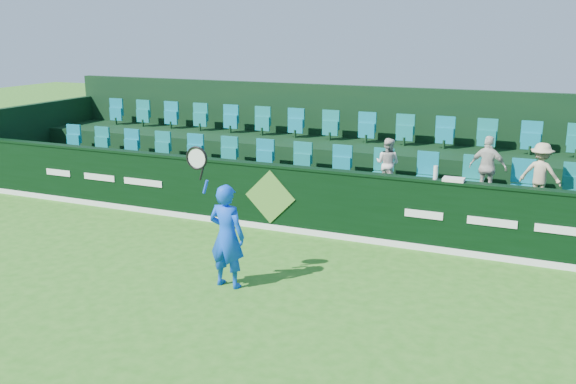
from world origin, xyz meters
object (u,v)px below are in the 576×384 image
at_px(spectator_left, 388,163).
at_px(tennis_player, 226,235).
at_px(spectator_right, 541,174).
at_px(towel, 454,179).
at_px(drinks_bottle, 436,173).
at_px(spectator_middle, 488,168).

bearing_deg(spectator_left, tennis_player, 79.85).
bearing_deg(spectator_right, towel, 48.98).
relative_size(towel, drinks_bottle, 1.49).
bearing_deg(drinks_bottle, spectator_right, 32.96).
bearing_deg(tennis_player, drinks_bottle, 48.68).
height_order(tennis_player, drinks_bottle, tennis_player).
distance_m(tennis_player, spectator_left, 4.40).
bearing_deg(drinks_bottle, spectator_left, 136.54).
bearing_deg(spectator_middle, drinks_bottle, 64.99).
relative_size(tennis_player, spectator_left, 2.20).
relative_size(spectator_left, towel, 2.80).
bearing_deg(spectator_right, spectator_middle, 10.30).
xyz_separation_m(tennis_player, spectator_middle, (3.43, 4.13, 0.56)).
distance_m(spectator_left, spectator_middle, 1.97).
bearing_deg(drinks_bottle, spectator_middle, 55.09).
height_order(spectator_right, towel, spectator_right).
bearing_deg(towel, tennis_player, -134.67).
xyz_separation_m(spectator_right, towel, (-1.40, -1.12, -0.00)).
bearing_deg(spectator_left, spectator_middle, -170.65).
height_order(spectator_left, spectator_middle, spectator_middle).
relative_size(tennis_player, spectator_middle, 1.88).
bearing_deg(towel, spectator_left, 143.44).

